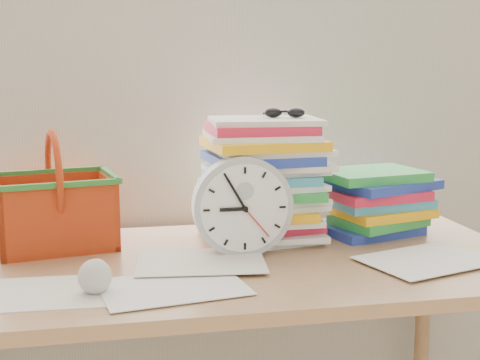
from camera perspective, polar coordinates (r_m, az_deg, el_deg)
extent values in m
cube|color=silver|center=(1.91, -3.04, 14.34)|extent=(4.00, 0.04, 2.70)
cube|color=beige|center=(1.89, -2.93, 12.88)|extent=(2.40, 0.01, 2.50)
cube|color=#A0734B|center=(1.58, -0.66, -7.25)|extent=(1.40, 0.70, 0.03)
cylinder|color=#A0734B|center=(2.18, 15.24, -13.14)|extent=(0.04, 0.04, 0.72)
cylinder|color=#ACB0B6|center=(1.58, 0.22, -2.25)|extent=(0.24, 0.05, 0.24)
sphere|color=silver|center=(1.37, -12.31, -8.02)|extent=(0.07, 0.07, 0.07)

